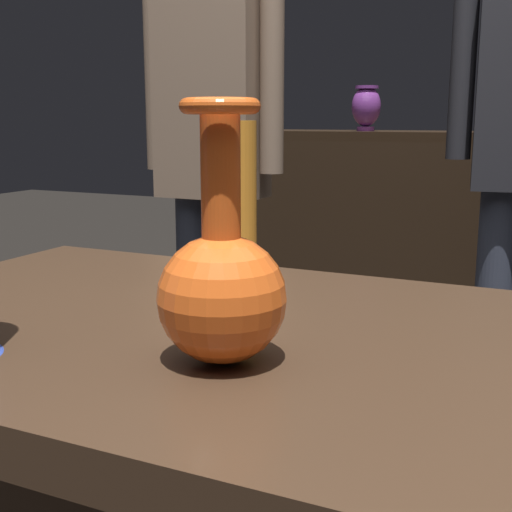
% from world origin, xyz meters
% --- Properties ---
extents(back_display_shelf, '(2.60, 0.40, 0.99)m').
position_xyz_m(back_display_shelf, '(0.00, 2.20, 0.49)').
color(back_display_shelf, black).
rests_on(back_display_shelf, ground_plane).
extents(vase_centerpiece, '(0.13, 0.13, 0.26)m').
position_xyz_m(vase_centerpiece, '(-0.02, -0.11, 0.88)').
color(vase_centerpiece, '#E55B1E').
rests_on(vase_centerpiece, display_plinth).
extents(vase_tall_behind, '(0.09, 0.09, 0.24)m').
position_xyz_m(vase_tall_behind, '(-0.20, 0.26, 0.92)').
color(vase_tall_behind, orange).
rests_on(vase_tall_behind, display_plinth).
extents(shelf_vase_far_left, '(0.10, 0.10, 0.16)m').
position_xyz_m(shelf_vase_far_left, '(-1.04, 2.14, 1.08)').
color(shelf_vase_far_left, '#7A388E').
rests_on(shelf_vase_far_left, back_display_shelf).
extents(shelf_vase_left, '(0.12, 0.12, 0.19)m').
position_xyz_m(shelf_vase_left, '(-0.52, 2.12, 1.09)').
color(shelf_vase_left, '#7A388E').
rests_on(shelf_vase_left, back_display_shelf).
extents(visitor_near_left, '(0.47, 0.19, 1.63)m').
position_xyz_m(visitor_near_left, '(-0.73, 1.16, 0.96)').
color(visitor_near_left, '#333847').
rests_on(visitor_near_left, ground_plane).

